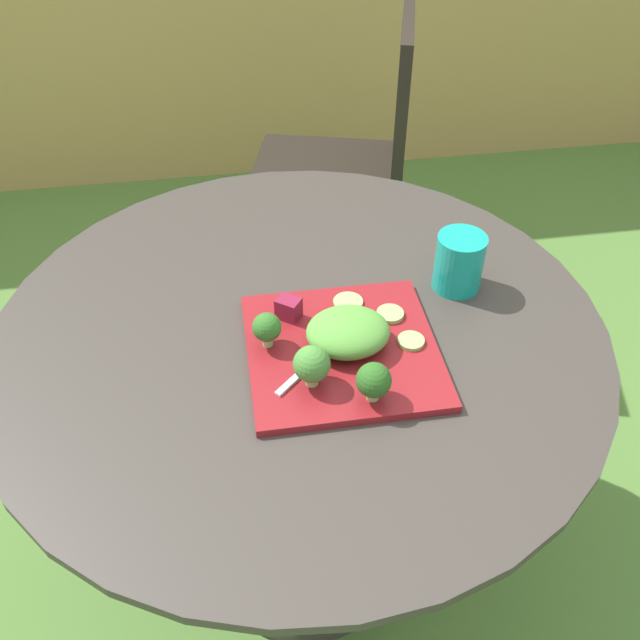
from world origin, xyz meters
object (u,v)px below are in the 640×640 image
(patio_chair, at_px, (359,150))
(fork, at_px, (316,359))
(salad_plate, at_px, (342,350))
(drinking_glass, at_px, (459,265))

(patio_chair, relative_size, fork, 7.31)
(patio_chair, distance_m, salad_plate, 1.03)
(patio_chair, height_order, salad_plate, patio_chair)
(salad_plate, relative_size, fork, 2.41)
(drinking_glass, distance_m, fork, 0.32)
(salad_plate, distance_m, drinking_glass, 0.27)
(patio_chair, height_order, fork, patio_chair)
(drinking_glass, bearing_deg, fork, -149.53)
(fork, bearing_deg, drinking_glass, 30.47)
(salad_plate, height_order, fork, fork)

